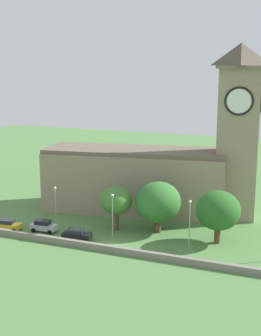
# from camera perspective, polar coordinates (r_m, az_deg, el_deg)

# --- Properties ---
(ground_plane) EXTENTS (200.00, 200.00, 0.00)m
(ground_plane) POSITION_cam_1_polar(r_m,az_deg,el_deg) (84.12, 1.98, -5.79)
(ground_plane) COLOR #517F42
(church) EXTENTS (38.78, 16.05, 29.62)m
(church) POSITION_cam_1_polar(r_m,az_deg,el_deg) (85.07, 3.59, 0.05)
(church) COLOR gray
(church) RESTS_ON ground
(quay_barrier) EXTENTS (51.78, 0.70, 0.96)m
(quay_barrier) POSITION_cam_1_polar(r_m,az_deg,el_deg) (68.87, -3.10, -9.55)
(quay_barrier) COLOR gray
(quay_barrier) RESTS_ON ground
(car_yellow) EXTENTS (4.42, 2.63, 1.75)m
(car_yellow) POSITION_cam_1_polar(r_m,az_deg,el_deg) (79.51, -14.46, -6.59)
(car_yellow) COLOR gold
(car_yellow) RESTS_ON ground
(car_silver) EXTENTS (4.33, 2.29, 1.89)m
(car_silver) POSITION_cam_1_polar(r_m,az_deg,el_deg) (77.56, -10.35, -6.83)
(car_silver) COLOR silver
(car_silver) RESTS_ON ground
(car_black) EXTENTS (4.66, 2.93, 1.68)m
(car_black) POSITION_cam_1_polar(r_m,az_deg,el_deg) (73.38, -6.49, -7.91)
(car_black) COLOR black
(car_black) RESTS_ON ground
(streetlamp_west_mid) EXTENTS (0.44, 0.44, 7.01)m
(streetlamp_west_mid) POSITION_cam_1_polar(r_m,az_deg,el_deg) (77.54, -8.97, -3.89)
(streetlamp_west_mid) COLOR #9EA0A5
(streetlamp_west_mid) RESTS_ON ground
(streetlamp_central) EXTENTS (0.44, 0.44, 6.97)m
(streetlamp_central) POSITION_cam_1_polar(r_m,az_deg,el_deg) (72.55, -2.18, -4.90)
(streetlamp_central) COLOR #9EA0A5
(streetlamp_central) RESTS_ON ground
(streetlamp_east_mid) EXTENTS (0.44, 0.44, 7.21)m
(streetlamp_east_mid) POSITION_cam_1_polar(r_m,az_deg,el_deg) (69.08, 7.11, -5.76)
(streetlamp_east_mid) COLOR #9EA0A5
(streetlamp_east_mid) RESTS_ON ground
(tree_churchyard) EXTENTS (7.15, 7.15, 8.23)m
(tree_churchyard) POSITION_cam_1_polar(r_m,az_deg,el_deg) (74.92, 3.34, -4.09)
(tree_churchyard) COLOR brown
(tree_churchyard) RESTS_ON ground
(tree_riverside_west) EXTENTS (5.05, 5.05, 7.22)m
(tree_riverside_west) POSITION_cam_1_polar(r_m,az_deg,el_deg) (76.00, -1.68, -3.90)
(tree_riverside_west) COLOR brown
(tree_riverside_west) RESTS_ON ground
(tree_riverside_east) EXTENTS (6.56, 6.56, 8.03)m
(tree_riverside_east) POSITION_cam_1_polar(r_m,az_deg,el_deg) (71.51, 10.46, -5.03)
(tree_riverside_east) COLOR brown
(tree_riverside_east) RESTS_ON ground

